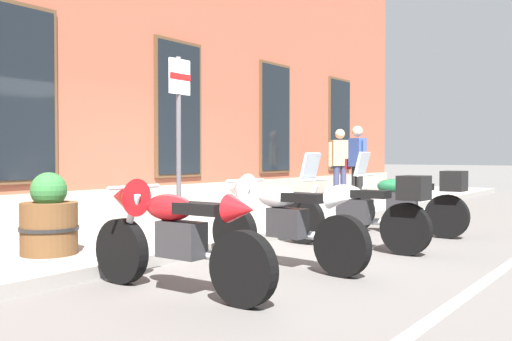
# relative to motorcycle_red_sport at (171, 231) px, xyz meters

# --- Properties ---
(ground_plane) EXTENTS (140.00, 140.00, 0.00)m
(ground_plane) POSITION_rel_motorcycle_red_sport_xyz_m (2.46, 1.00, -0.56)
(ground_plane) COLOR #565451
(sidewalk) EXTENTS (28.58, 2.71, 0.13)m
(sidewalk) POSITION_rel_motorcycle_red_sport_xyz_m (2.46, 2.36, -0.49)
(sidewalk) COLOR gray
(sidewalk) RESTS_ON ground_plane
(lane_stripe) EXTENTS (28.58, 0.12, 0.01)m
(lane_stripe) POSITION_rel_motorcycle_red_sport_xyz_m (2.46, -2.20, -0.55)
(lane_stripe) COLOR silver
(lane_stripe) RESTS_ON ground_plane
(motorcycle_red_sport) EXTENTS (0.62, 2.11, 1.02)m
(motorcycle_red_sport) POSITION_rel_motorcycle_red_sport_xyz_m (0.00, 0.00, 0.00)
(motorcycle_red_sport) COLOR black
(motorcycle_red_sport) RESTS_ON ground_plane
(motorcycle_white_sport) EXTENTS (0.62, 2.16, 1.03)m
(motorcycle_white_sport) POSITION_rel_motorcycle_red_sport_xyz_m (1.61, -0.10, 0.00)
(motorcycle_white_sport) COLOR black
(motorcycle_white_sport) RESTS_ON ground_plane
(motorcycle_silver_touring) EXTENTS (0.62, 2.18, 1.28)m
(motorcycle_silver_touring) POSITION_rel_motorcycle_red_sport_xyz_m (3.15, -0.37, -0.02)
(motorcycle_silver_touring) COLOR black
(motorcycle_silver_touring) RESTS_ON ground_plane
(motorcycle_green_touring) EXTENTS (0.62, 2.15, 1.30)m
(motorcycle_green_touring) POSITION_rel_motorcycle_red_sport_xyz_m (4.88, -0.35, -0.02)
(motorcycle_green_touring) COLOR black
(motorcycle_green_touring) RESTS_ON ground_plane
(pedestrian_blue_top) EXTENTS (0.39, 0.62, 1.75)m
(pedestrian_blue_top) POSITION_rel_motorcycle_red_sport_xyz_m (7.69, 1.81, 0.56)
(pedestrian_blue_top) COLOR black
(pedestrian_blue_top) RESTS_ON sidewalk
(pedestrian_tan_coat) EXTENTS (0.47, 0.42, 1.74)m
(pedestrian_tan_coat) POSITION_rel_motorcycle_red_sport_xyz_m (8.63, 2.70, 0.56)
(pedestrian_tan_coat) COLOR #2D3351
(pedestrian_tan_coat) RESTS_ON sidewalk
(parking_sign) EXTENTS (0.36, 0.07, 2.35)m
(parking_sign) POSITION_rel_motorcycle_red_sport_xyz_m (1.61, 1.39, 1.10)
(parking_sign) COLOR #4C4C51
(parking_sign) RESTS_ON sidewalk
(barrel_planter) EXTENTS (0.65, 0.65, 0.92)m
(barrel_planter) POSITION_rel_motorcycle_red_sport_xyz_m (0.14, 2.00, -0.05)
(barrel_planter) COLOR brown
(barrel_planter) RESTS_ON sidewalk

